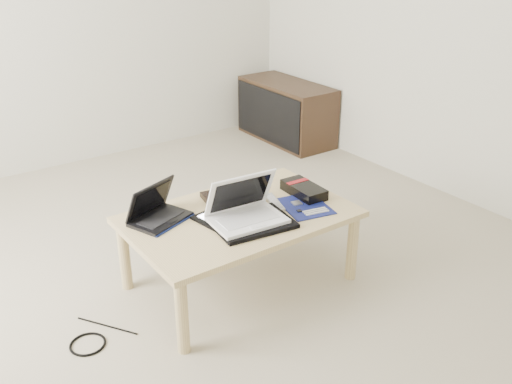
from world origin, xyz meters
TOP-DOWN VIEW (x-y plane):
  - ground at (0.00, 0.00)m, footprint 4.00×4.00m
  - coffee_table at (0.20, -0.17)m, footprint 1.10×0.70m
  - media_cabinet at (1.77, 1.45)m, footprint 0.41×0.90m
  - book at (0.26, -0.02)m, footprint 0.31×0.27m
  - netbook at (-0.16, 0.00)m, footprint 0.33×0.28m
  - tablet at (0.12, -0.16)m, footprint 0.30×0.25m
  - remote at (0.41, -0.18)m, footprint 0.11×0.21m
  - neoprene_sleeve at (0.19, -0.30)m, footprint 0.40×0.31m
  - white_laptop at (0.17, -0.27)m, footprint 0.36×0.27m
  - motherboard at (0.52, -0.30)m, footprint 0.27×0.31m
  - gpu_box at (0.61, -0.18)m, footprint 0.14×0.26m
  - cable_coil at (0.05, -0.19)m, footprint 0.10×0.10m
  - floor_cable_coil at (-0.63, -0.19)m, footprint 0.18×0.18m
  - floor_cable_trail at (-0.51, -0.12)m, footprint 0.19×0.28m

SIDE VIEW (x-z plane):
  - ground at x=0.00m, z-range 0.00..0.00m
  - floor_cable_trail at x=-0.51m, z-range 0.00..0.01m
  - floor_cable_coil at x=-0.63m, z-range 0.00..0.01m
  - media_cabinet at x=1.77m, z-range 0.00..0.50m
  - coffee_table at x=0.20m, z-range 0.15..0.55m
  - motherboard at x=0.52m, z-range 0.40..0.41m
  - cable_coil at x=0.05m, z-range 0.40..0.41m
  - tablet at x=0.12m, z-range 0.40..0.41m
  - remote at x=0.41m, z-range 0.40..0.42m
  - neoprene_sleeve at x=0.19m, z-range 0.40..0.42m
  - book at x=0.26m, z-range 0.40..0.43m
  - gpu_box at x=0.61m, z-range 0.40..0.46m
  - netbook at x=-0.16m, z-range 0.35..0.54m
  - white_laptop at x=0.17m, z-range 0.35..0.58m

